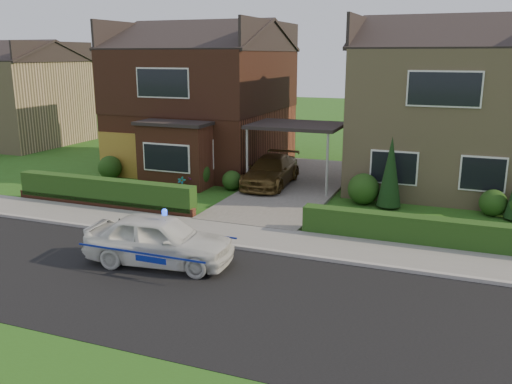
% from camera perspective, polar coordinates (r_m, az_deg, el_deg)
% --- Properties ---
extents(ground, '(120.00, 120.00, 0.00)m').
position_cam_1_polar(ground, '(13.92, -9.51, -9.68)').
color(ground, '#285416').
rests_on(ground, ground).
extents(road, '(60.00, 6.00, 0.02)m').
position_cam_1_polar(road, '(13.92, -9.51, -9.68)').
color(road, black).
rests_on(road, ground).
extents(kerb, '(60.00, 0.16, 0.12)m').
position_cam_1_polar(kerb, '(16.39, -4.08, -5.53)').
color(kerb, '#9E9993').
rests_on(kerb, ground).
extents(sidewalk, '(60.00, 2.00, 0.10)m').
position_cam_1_polar(sidewalk, '(17.30, -2.60, -4.47)').
color(sidewalk, slate).
rests_on(sidewalk, ground).
extents(driveway, '(3.80, 12.00, 0.12)m').
position_cam_1_polar(driveway, '(23.52, 4.20, 0.62)').
color(driveway, '#666059').
rests_on(driveway, ground).
extents(house_left, '(7.50, 9.53, 7.25)m').
position_cam_1_polar(house_left, '(27.77, -5.50, 10.53)').
color(house_left, brown).
rests_on(house_left, ground).
extents(house_right, '(7.50, 8.06, 7.25)m').
position_cam_1_polar(house_right, '(24.95, 19.47, 9.03)').
color(house_right, tan).
rests_on(house_right, ground).
extents(carport_link, '(3.80, 3.00, 2.77)m').
position_cam_1_polar(carport_link, '(23.00, 4.28, 6.89)').
color(carport_link, black).
rests_on(carport_link, ground).
extents(garage_door, '(2.20, 0.10, 2.10)m').
position_cam_1_polar(garage_door, '(26.01, -14.15, 3.77)').
color(garage_door, olive).
rests_on(garage_door, ground).
extents(dwarf_wall, '(7.70, 0.25, 0.36)m').
position_cam_1_polar(dwarf_wall, '(21.12, -15.81, -1.15)').
color(dwarf_wall, brown).
rests_on(dwarf_wall, ground).
extents(hedge_left, '(7.50, 0.55, 0.90)m').
position_cam_1_polar(hedge_left, '(21.28, -15.53, -1.52)').
color(hedge_left, '#173711').
rests_on(hedge_left, ground).
extents(hedge_right, '(7.50, 0.55, 0.80)m').
position_cam_1_polar(hedge_right, '(17.18, 17.27, -5.44)').
color(hedge_right, '#173711').
rests_on(hedge_right, ground).
extents(shrub_left_far, '(1.08, 1.08, 1.08)m').
position_cam_1_polar(shrub_left_far, '(25.89, -15.12, 2.51)').
color(shrub_left_far, '#173711').
rests_on(shrub_left_far, ground).
extents(shrub_left_mid, '(1.32, 1.32, 1.32)m').
position_cam_1_polar(shrub_left_mid, '(23.34, -6.46, 1.97)').
color(shrub_left_mid, '#173711').
rests_on(shrub_left_mid, ground).
extents(shrub_left_near, '(0.84, 0.84, 0.84)m').
position_cam_1_polar(shrub_left_near, '(22.97, -2.55, 1.23)').
color(shrub_left_near, '#173711').
rests_on(shrub_left_near, ground).
extents(shrub_right_near, '(1.20, 1.20, 1.20)m').
position_cam_1_polar(shrub_right_near, '(21.16, 11.24, 0.33)').
color(shrub_right_near, '#173711').
rests_on(shrub_right_near, ground).
extents(shrub_right_mid, '(0.96, 0.96, 0.96)m').
position_cam_1_polar(shrub_right_mid, '(21.03, 23.68, -1.05)').
color(shrub_right_mid, '#173711').
rests_on(shrub_right_mid, ground).
extents(conifer_a, '(0.90, 0.90, 2.60)m').
position_cam_1_polar(conifer_a, '(20.67, 13.96, 1.84)').
color(conifer_a, black).
rests_on(conifer_a, ground).
extents(neighbour_left, '(6.50, 7.00, 5.20)m').
position_cam_1_polar(neighbour_left, '(37.96, -23.73, 8.58)').
color(neighbour_left, tan).
rests_on(neighbour_left, ground).
extents(police_car, '(3.76, 4.24, 1.56)m').
position_cam_1_polar(police_car, '(15.04, -10.12, -5.01)').
color(police_car, silver).
rests_on(police_car, ground).
extents(driveway_car, '(1.93, 4.34, 1.24)m').
position_cam_1_polar(driveway_car, '(23.30, 1.58, 2.23)').
color(driveway_car, brown).
rests_on(driveway_car, driveway).
extents(potted_plant_a, '(0.40, 0.30, 0.68)m').
position_cam_1_polar(potted_plant_a, '(22.59, -7.82, 0.68)').
color(potted_plant_a, gray).
rests_on(potted_plant_a, ground).
extents(potted_plant_b, '(0.53, 0.49, 0.76)m').
position_cam_1_polar(potted_plant_b, '(23.41, -20.54, 0.47)').
color(potted_plant_b, gray).
rests_on(potted_plant_b, ground).
extents(potted_plant_c, '(0.50, 0.50, 0.71)m').
position_cam_1_polar(potted_plant_c, '(22.81, -6.77, 0.89)').
color(potted_plant_c, gray).
rests_on(potted_plant_c, ground).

